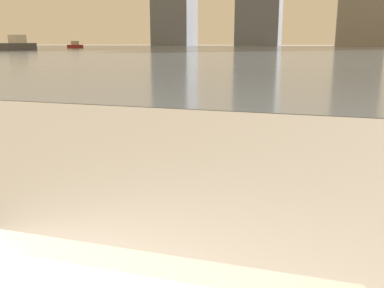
{
  "coord_description": "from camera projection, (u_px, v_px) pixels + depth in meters",
  "views": [
    {
      "loc": [
        0.81,
        0.02,
        1.14
      ],
      "look_at": [
        0.14,
        2.16,
        0.61
      ],
      "focal_mm": 40.0,
      "sensor_mm": 36.0,
      "label": 1
    }
  ],
  "objects": [
    {
      "name": "harbor_water",
      "position": [
        322.0,
        50.0,
        58.05
      ],
      "size": [
        180.0,
        110.0,
        0.01
      ],
      "color": "slate",
      "rests_on": "ground_plane"
    },
    {
      "name": "harbor_boat_1",
      "position": [
        75.0,
        46.0,
        76.81
      ],
      "size": [
        1.3,
        3.35,
        1.24
      ],
      "color": "maroon",
      "rests_on": "harbor_water"
    },
    {
      "name": "harbor_boat_3",
      "position": [
        18.0,
        45.0,
        56.79
      ],
      "size": [
        2.0,
        5.4,
        2.01
      ],
      "color": "#4C4C51",
      "rests_on": "harbor_water"
    }
  ]
}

